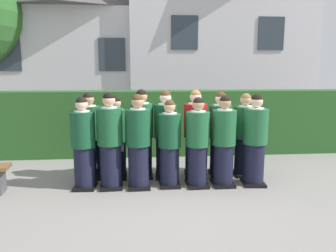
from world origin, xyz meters
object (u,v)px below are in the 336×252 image
student_front_row_1 (110,143)px  student_front_row_2 (138,144)px  student_front_row_5 (224,143)px  student_rear_row_5 (220,136)px  student_rear_row_1 (117,140)px  student_in_red_blazer (195,135)px  student_front_row_3 (170,146)px  student_front_row_6 (255,142)px  student_rear_row_3 (166,136)px  student_rear_row_6 (244,137)px  student_front_row_0 (83,145)px  student_rear_row_0 (90,138)px  student_front_row_4 (198,144)px  student_rear_row_2 (142,136)px

student_front_row_1 → student_front_row_2: size_ratio=1.02×
student_front_row_5 → student_rear_row_5: size_ratio=0.98×
student_rear_row_1 → student_in_red_blazer: (1.52, 0.00, 0.06)m
student_front_row_3 → student_front_row_6: 1.54m
student_front_row_5 → student_rear_row_3: 1.14m
student_rear_row_3 → student_front_row_3: bearing=-86.1°
student_front_row_3 → student_rear_row_6: size_ratio=0.96×
student_front_row_0 → student_rear_row_6: bearing=8.7°
student_front_row_0 → student_front_row_1: bearing=-1.3°
student_rear_row_0 → student_rear_row_5: student_rear_row_5 is taller
student_front_row_3 → student_rear_row_3: size_ratio=0.92×
student_front_row_0 → student_rear_row_3: 1.55m
student_rear_row_3 → student_in_red_blazer: 0.58m
student_front_row_1 → student_rear_row_5: 2.14m
student_rear_row_0 → student_rear_row_1: size_ratio=1.05×
student_front_row_1 → student_rear_row_6: size_ratio=1.04×
student_in_red_blazer → student_rear_row_5: bearing=-1.0°
student_front_row_3 → student_rear_row_3: student_rear_row_3 is taller
student_front_row_6 → student_rear_row_0: size_ratio=1.00×
student_front_row_4 → student_front_row_3: bearing=174.3°
student_rear_row_2 → student_rear_row_0: bearing=179.4°
student_rear_row_3 → student_rear_row_6: bearing=-0.4°
student_front_row_3 → student_rear_row_6: (1.52, 0.48, 0.03)m
student_rear_row_5 → student_rear_row_6: student_rear_row_5 is taller
student_front_row_1 → student_rear_row_2: (0.56, 0.54, 0.01)m
student_rear_row_1 → student_rear_row_6: 2.49m
student_front_row_2 → student_front_row_3: size_ratio=1.06×
student_front_row_4 → student_front_row_6: (1.04, -0.00, 0.02)m
student_front_row_3 → student_rear_row_1: size_ratio=0.98×
student_front_row_3 → student_front_row_6: (1.54, -0.05, 0.05)m
student_rear_row_2 → student_front_row_4: bearing=-31.5°
student_front_row_5 → student_rear_row_0: 2.52m
student_rear_row_0 → student_rear_row_2: bearing=-0.6°
student_front_row_4 → student_rear_row_0: (-1.97, 0.61, 0.03)m
student_rear_row_0 → student_front_row_1: bearing=-51.8°
student_front_row_1 → student_front_row_6: bearing=-1.3°
student_rear_row_1 → student_rear_row_5: student_rear_row_5 is taller
student_front_row_1 → student_rear_row_3: student_rear_row_3 is taller
student_front_row_1 → student_front_row_6: size_ratio=1.02×
student_rear_row_0 → student_rear_row_6: bearing=-1.6°
student_front_row_2 → student_rear_row_1: size_ratio=1.05×
student_front_row_0 → student_rear_row_3: (1.47, 0.47, 0.04)m
student_rear_row_2 → student_rear_row_3: size_ratio=1.01×
student_front_row_3 → student_rear_row_2: 0.74m
student_front_row_3 → student_rear_row_0: 1.58m
student_rear_row_0 → student_rear_row_1: bearing=-4.7°
student_front_row_6 → student_rear_row_3: (-1.57, 0.54, 0.02)m
student_front_row_4 → student_rear_row_2: 1.15m
student_in_red_blazer → student_rear_row_6: 0.97m
student_rear_row_0 → student_rear_row_2: 0.99m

